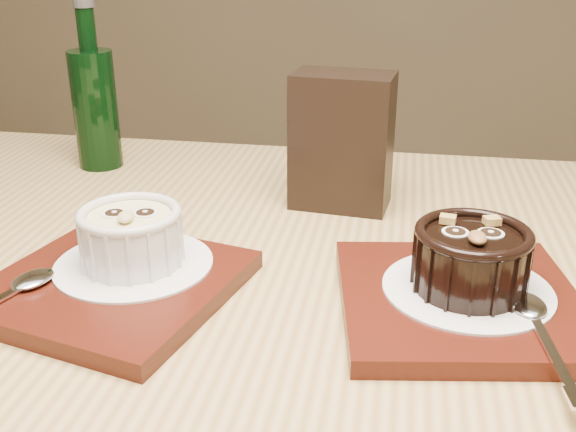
% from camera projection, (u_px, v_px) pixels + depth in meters
% --- Properties ---
extents(table, '(1.24, 0.85, 0.75)m').
position_uv_depth(table, '(268.00, 389.00, 0.57)').
color(table, olive).
rests_on(table, ground).
extents(tray_left, '(0.21, 0.21, 0.01)m').
position_uv_depth(tray_left, '(113.00, 285.00, 0.54)').
color(tray_left, '#42140B').
rests_on(tray_left, table).
extents(doily_left, '(0.13, 0.13, 0.00)m').
position_uv_depth(doily_left, '(134.00, 264.00, 0.56)').
color(doily_left, silver).
rests_on(doily_left, tray_left).
extents(ramekin_white, '(0.08, 0.08, 0.05)m').
position_uv_depth(ramekin_white, '(131.00, 234.00, 0.55)').
color(ramekin_white, silver).
rests_on(ramekin_white, doily_left).
extents(tray_right, '(0.21, 0.21, 0.01)m').
position_uv_depth(tray_right, '(459.00, 301.00, 0.52)').
color(tray_right, '#42140B').
rests_on(tray_right, table).
extents(doily_right, '(0.13, 0.13, 0.00)m').
position_uv_depth(doily_right, '(467.00, 289.00, 0.52)').
color(doily_right, silver).
rests_on(doily_right, tray_right).
extents(ramekin_dark, '(0.09, 0.09, 0.05)m').
position_uv_depth(ramekin_dark, '(471.00, 256.00, 0.51)').
color(ramekin_dark, black).
rests_on(ramekin_dark, doily_right).
extents(spoon_right, '(0.05, 0.14, 0.01)m').
position_uv_depth(spoon_right, '(542.00, 331.00, 0.46)').
color(spoon_right, white).
rests_on(spoon_right, tray_right).
extents(condiment_stand, '(0.10, 0.07, 0.14)m').
position_uv_depth(condiment_stand, '(342.00, 141.00, 0.69)').
color(condiment_stand, black).
rests_on(condiment_stand, table).
extents(green_bottle, '(0.05, 0.05, 0.20)m').
position_uv_depth(green_bottle, '(95.00, 105.00, 0.81)').
color(green_bottle, black).
rests_on(green_bottle, table).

